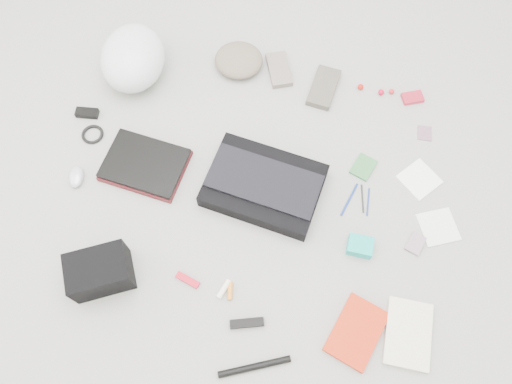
# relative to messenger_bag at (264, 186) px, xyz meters

# --- Properties ---
(ground_plane) EXTENTS (4.00, 4.00, 0.00)m
(ground_plane) POSITION_rel_messenger_bag_xyz_m (-0.03, -0.04, -0.04)
(ground_plane) COLOR gray
(messenger_bag) EXTENTS (0.50, 0.40, 0.07)m
(messenger_bag) POSITION_rel_messenger_bag_xyz_m (0.00, 0.00, 0.00)
(messenger_bag) COLOR black
(messenger_bag) RESTS_ON ground_plane
(bag_flap) EXTENTS (0.46, 0.29, 0.01)m
(bag_flap) POSITION_rel_messenger_bag_xyz_m (0.00, -0.00, 0.04)
(bag_flap) COLOR black
(bag_flap) RESTS_ON messenger_bag
(laptop_sleeve) EXTENTS (0.36, 0.30, 0.02)m
(laptop_sleeve) POSITION_rel_messenger_bag_xyz_m (-0.49, 0.04, -0.03)
(laptop_sleeve) COLOR #56171C
(laptop_sleeve) RESTS_ON ground_plane
(laptop) EXTENTS (0.35, 0.29, 0.02)m
(laptop) POSITION_rel_messenger_bag_xyz_m (-0.49, 0.04, -0.00)
(laptop) COLOR black
(laptop) RESTS_ON laptop_sleeve
(bike_helmet) EXTENTS (0.29, 0.35, 0.20)m
(bike_helmet) POSITION_rel_messenger_bag_xyz_m (-0.62, 0.50, 0.07)
(bike_helmet) COLOR white
(bike_helmet) RESTS_ON ground_plane
(beanie) EXTENTS (0.24, 0.23, 0.07)m
(beanie) POSITION_rel_messenger_bag_xyz_m (-0.18, 0.59, 0.00)
(beanie) COLOR #6E6050
(beanie) RESTS_ON ground_plane
(mitten_left) EXTENTS (0.14, 0.20, 0.03)m
(mitten_left) POSITION_rel_messenger_bag_xyz_m (0.00, 0.58, -0.02)
(mitten_left) COLOR slate
(mitten_left) RESTS_ON ground_plane
(mitten_right) EXTENTS (0.14, 0.22, 0.03)m
(mitten_right) POSITION_rel_messenger_bag_xyz_m (0.20, 0.51, -0.02)
(mitten_right) COLOR #565047
(mitten_right) RESTS_ON ground_plane
(power_brick) EXTENTS (0.09, 0.05, 0.03)m
(power_brick) POSITION_rel_messenger_bag_xyz_m (-0.79, 0.26, -0.02)
(power_brick) COLOR black
(power_brick) RESTS_ON ground_plane
(cable_coil) EXTENTS (0.12, 0.12, 0.01)m
(cable_coil) POSITION_rel_messenger_bag_xyz_m (-0.74, 0.16, -0.03)
(cable_coil) COLOR black
(cable_coil) RESTS_ON ground_plane
(mouse) EXTENTS (0.07, 0.10, 0.04)m
(mouse) POSITION_rel_messenger_bag_xyz_m (-0.75, -0.04, -0.02)
(mouse) COLOR #B4B4C0
(mouse) RESTS_ON ground_plane
(camera_bag) EXTENTS (0.26, 0.22, 0.14)m
(camera_bag) POSITION_rel_messenger_bag_xyz_m (-0.54, -0.42, 0.03)
(camera_bag) COLOR black
(camera_bag) RESTS_ON ground_plane
(multitool) EXTENTS (0.10, 0.06, 0.01)m
(multitool) POSITION_rel_messenger_bag_xyz_m (-0.24, -0.40, -0.03)
(multitool) COLOR #B70F1F
(multitool) RESTS_ON ground_plane
(toiletry_tube_white) EXTENTS (0.05, 0.08, 0.02)m
(toiletry_tube_white) POSITION_rel_messenger_bag_xyz_m (-0.10, -0.42, -0.03)
(toiletry_tube_white) COLOR white
(toiletry_tube_white) RESTS_ON ground_plane
(toiletry_tube_orange) EXTENTS (0.03, 0.07, 0.02)m
(toiletry_tube_orange) POSITION_rel_messenger_bag_xyz_m (-0.07, -0.42, -0.03)
(toiletry_tube_orange) COLOR orange
(toiletry_tube_orange) RESTS_ON ground_plane
(u_lock) EXTENTS (0.12, 0.06, 0.02)m
(u_lock) POSITION_rel_messenger_bag_xyz_m (0.00, -0.53, -0.02)
(u_lock) COLOR black
(u_lock) RESTS_ON ground_plane
(bike_pump) EXTENTS (0.25, 0.11, 0.02)m
(bike_pump) POSITION_rel_messenger_bag_xyz_m (0.05, -0.67, -0.02)
(bike_pump) COLOR black
(bike_pump) RESTS_ON ground_plane
(book_red) EXTENTS (0.23, 0.27, 0.02)m
(book_red) POSITION_rel_messenger_bag_xyz_m (0.39, -0.51, -0.02)
(book_red) COLOR red
(book_red) RESTS_ON ground_plane
(book_white) EXTENTS (0.18, 0.25, 0.02)m
(book_white) POSITION_rel_messenger_bag_xyz_m (0.57, -0.50, -0.02)
(book_white) COLOR beige
(book_white) RESTS_ON ground_plane
(notepad) EXTENTS (0.11, 0.13, 0.01)m
(notepad) POSITION_rel_messenger_bag_xyz_m (0.39, 0.15, -0.03)
(notepad) COLOR #316C3A
(notepad) RESTS_ON ground_plane
(pen_blue) EXTENTS (0.06, 0.15, 0.01)m
(pen_blue) POSITION_rel_messenger_bag_xyz_m (0.34, -0.00, -0.03)
(pen_blue) COLOR navy
(pen_blue) RESTS_ON ground_plane
(pen_black) EXTENTS (0.02, 0.12, 0.01)m
(pen_black) POSITION_rel_messenger_bag_xyz_m (0.39, 0.01, -0.03)
(pen_black) COLOR black
(pen_black) RESTS_ON ground_plane
(pen_navy) EXTENTS (0.01, 0.12, 0.01)m
(pen_navy) POSITION_rel_messenger_bag_xyz_m (0.41, -0.01, -0.03)
(pen_navy) COLOR navy
(pen_navy) RESTS_ON ground_plane
(accordion_wallet) EXTENTS (0.10, 0.08, 0.05)m
(accordion_wallet) POSITION_rel_messenger_bag_xyz_m (0.39, -0.20, -0.01)
(accordion_wallet) COLOR #0AB3A9
(accordion_wallet) RESTS_ON ground_plane
(card_deck) EXTENTS (0.08, 0.10, 0.02)m
(card_deck) POSITION_rel_messenger_bag_xyz_m (0.60, -0.16, -0.03)
(card_deck) COLOR gray
(card_deck) RESTS_ON ground_plane
(napkin_top) EXTENTS (0.19, 0.19, 0.01)m
(napkin_top) POSITION_rel_messenger_bag_xyz_m (0.61, 0.12, -0.03)
(napkin_top) COLOR white
(napkin_top) RESTS_ON ground_plane
(napkin_bottom) EXTENTS (0.17, 0.17, 0.01)m
(napkin_bottom) POSITION_rel_messenger_bag_xyz_m (0.68, -0.08, -0.03)
(napkin_bottom) COLOR white
(napkin_bottom) RESTS_ON ground_plane
(lollipop_a) EXTENTS (0.03, 0.03, 0.03)m
(lollipop_a) POSITION_rel_messenger_bag_xyz_m (0.36, 0.53, -0.02)
(lollipop_a) COLOR red
(lollipop_a) RESTS_ON ground_plane
(lollipop_b) EXTENTS (0.03, 0.03, 0.03)m
(lollipop_b) POSITION_rel_messenger_bag_xyz_m (0.45, 0.51, -0.02)
(lollipop_b) COLOR red
(lollipop_b) RESTS_ON ground_plane
(lollipop_c) EXTENTS (0.02, 0.02, 0.02)m
(lollipop_c) POSITION_rel_messenger_bag_xyz_m (0.50, 0.53, -0.02)
(lollipop_c) COLOR red
(lollipop_c) RESTS_ON ground_plane
(altoids_tin) EXTENTS (0.10, 0.08, 0.02)m
(altoids_tin) POSITION_rel_messenger_bag_xyz_m (0.59, 0.51, -0.03)
(altoids_tin) COLOR #B21F34
(altoids_tin) RESTS_ON ground_plane
(stamp_sheet) EXTENTS (0.06, 0.07, 0.00)m
(stamp_sheet) POSITION_rel_messenger_bag_xyz_m (0.64, 0.34, -0.03)
(stamp_sheet) COLOR #855B70
(stamp_sheet) RESTS_ON ground_plane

